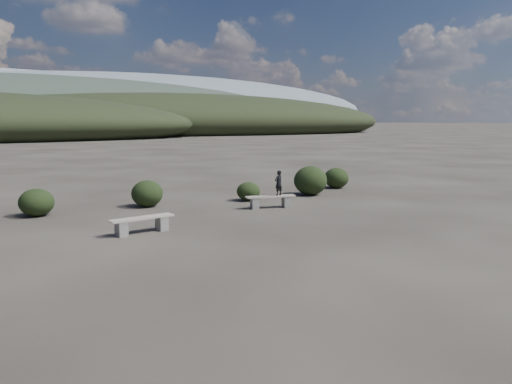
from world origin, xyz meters
TOP-DOWN VIEW (x-y plane):
  - ground at (0.00, 0.00)m, footprint 1200.00×1200.00m
  - bench_left at (-3.82, 4.02)m, footprint 2.06×0.79m
  - bench_right at (1.84, 6.05)m, footprint 2.01×0.80m
  - seated_person at (2.16, 5.99)m, footprint 0.41×0.33m
  - shrub_a at (-6.46, 8.53)m, footprint 1.23×1.23m
  - shrub_b at (-2.38, 8.63)m, footprint 1.24×1.24m
  - shrub_c at (1.90, 8.10)m, footprint 1.01×1.01m
  - shrub_d at (5.19, 8.26)m, footprint 1.54×1.54m
  - shrub_e at (7.72, 9.65)m, footprint 1.25×1.25m

SIDE VIEW (x-z plane):
  - ground at x=0.00m, z-range 0.00..0.00m
  - bench_right at x=1.84m, z-range 0.05..0.55m
  - bench_left at x=-3.82m, z-range 0.05..0.56m
  - shrub_c at x=1.90m, z-range 0.00..0.81m
  - shrub_a at x=-6.46m, z-range 0.00..1.00m
  - shrub_e at x=7.72m, z-range 0.00..1.04m
  - shrub_b at x=-2.38m, z-range 0.00..1.07m
  - shrub_d at x=5.19m, z-range 0.00..1.35m
  - seated_person at x=2.16m, z-range 0.49..1.48m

